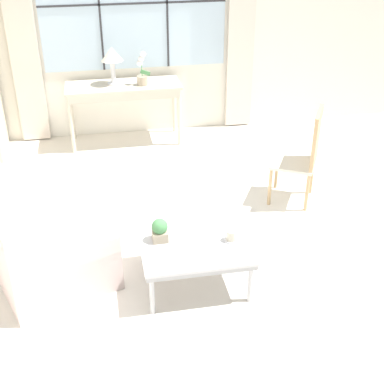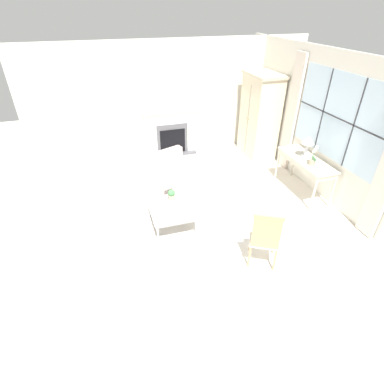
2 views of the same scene
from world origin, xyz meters
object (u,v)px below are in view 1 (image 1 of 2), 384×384
object	(u,v)px
coffee_table	(194,245)
potted_plant_small	(160,230)
potted_orchid	(142,72)
pillar_candle	(232,236)
console_table	(123,91)
side_chair_wooden	(305,153)
armchair_upholstered	(46,251)
table_lamp	(112,56)

from	to	relation	value
coffee_table	potted_plant_small	world-z (taller)	potted_plant_small
potted_orchid	pillar_candle	size ratio (longest dim) A/B	3.50
console_table	pillar_candle	xyz separation A→B (m)	(0.64, -2.99, -0.25)
coffee_table	side_chair_wooden	bearing A→B (deg)	39.25
side_chair_wooden	coffee_table	size ratio (longest dim) A/B	1.15
armchair_upholstered	pillar_candle	xyz separation A→B (m)	(1.51, -0.32, 0.18)
side_chair_wooden	potted_plant_small	bearing A→B (deg)	-147.37
coffee_table	potted_plant_small	bearing A→B (deg)	166.00
table_lamp	potted_plant_small	world-z (taller)	table_lamp
side_chair_wooden	table_lamp	bearing A→B (deg)	133.92
table_lamp	coffee_table	world-z (taller)	table_lamp
armchair_upholstered	potted_plant_small	xyz separation A→B (m)	(0.94, -0.21, 0.24)
coffee_table	pillar_candle	xyz separation A→B (m)	(0.30, -0.05, 0.08)
table_lamp	pillar_candle	bearing A→B (deg)	-76.00
coffee_table	potted_plant_small	xyz separation A→B (m)	(-0.27, 0.07, 0.14)
table_lamp	potted_plant_small	bearing A→B (deg)	-86.40
console_table	coffee_table	bearing A→B (deg)	-83.36
table_lamp	armchair_upholstered	world-z (taller)	table_lamp
console_table	armchair_upholstered	world-z (taller)	armchair_upholstered
potted_orchid	potted_plant_small	xyz separation A→B (m)	(-0.16, -2.82, -0.43)
table_lamp	armchair_upholstered	xyz separation A→B (m)	(-0.76, -2.70, -0.86)
side_chair_wooden	potted_orchid	bearing A→B (deg)	129.15
console_table	coffee_table	distance (m)	2.99
potted_plant_small	coffee_table	bearing A→B (deg)	-14.00
potted_orchid	side_chair_wooden	world-z (taller)	potted_orchid
potted_orchid	armchair_upholstered	xyz separation A→B (m)	(-1.11, -2.61, -0.67)
table_lamp	side_chair_wooden	size ratio (longest dim) A/B	0.45
pillar_candle	console_table	bearing A→B (deg)	102.15
potted_plant_small	pillar_candle	bearing A→B (deg)	-11.22
console_table	pillar_candle	size ratio (longest dim) A/B	12.00
console_table	potted_plant_small	bearing A→B (deg)	-88.51
console_table	armchair_upholstered	bearing A→B (deg)	-107.95
potted_plant_small	pillar_candle	size ratio (longest dim) A/B	1.67
armchair_upholstered	side_chair_wooden	size ratio (longest dim) A/B	1.21
potted_plant_small	table_lamp	bearing A→B (deg)	93.60
console_table	potted_plant_small	world-z (taller)	console_table
table_lamp	armchair_upholstered	bearing A→B (deg)	-105.68
armchair_upholstered	potted_plant_small	size ratio (longest dim) A/B	6.26
table_lamp	coffee_table	bearing A→B (deg)	-81.37
armchair_upholstered	pillar_candle	distance (m)	1.56
armchair_upholstered	side_chair_wooden	distance (m)	2.71
armchair_upholstered	coffee_table	bearing A→B (deg)	-12.88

